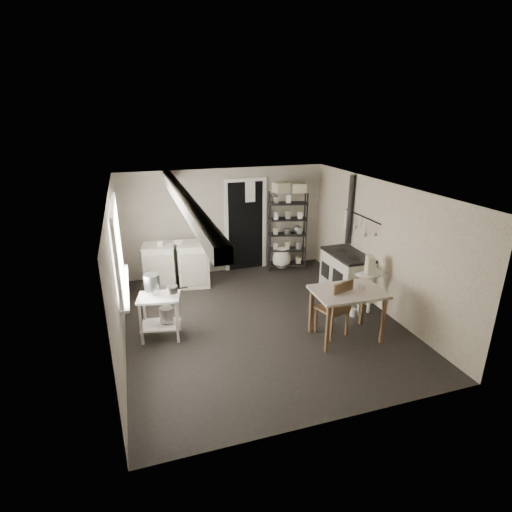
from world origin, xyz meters
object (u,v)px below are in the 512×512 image
object	(u,v)px
base_cabinets	(177,265)
flour_sack	(282,259)
prep_table	(160,315)
work_table	(346,316)
stockpot	(152,282)
stove	(346,274)
shelf_rack	(287,229)
chair	(332,307)

from	to	relation	value
base_cabinets	flour_sack	xyz separation A→B (m)	(2.39, 0.22, -0.22)
prep_table	work_table	distance (m)	2.94
stockpot	base_cabinets	bearing A→B (deg)	72.64
base_cabinets	stove	bearing A→B (deg)	-15.92
prep_table	shelf_rack	bearing A→B (deg)	35.79
chair	flour_sack	bearing A→B (deg)	67.13
work_table	stockpot	bearing A→B (deg)	161.23
flour_sack	work_table	bearing A→B (deg)	-91.99
base_cabinets	chair	bearing A→B (deg)	-42.81
prep_table	stockpot	distance (m)	0.55
prep_table	flour_sack	xyz separation A→B (m)	(2.91, 2.20, -0.16)
flour_sack	stockpot	bearing A→B (deg)	-144.68
stove	flour_sack	distance (m)	1.82
shelf_rack	stove	distance (m)	1.82
shelf_rack	work_table	size ratio (longest dim) A/B	1.63
work_table	prep_table	bearing A→B (deg)	162.34
base_cabinets	shelf_rack	size ratio (longest dim) A/B	0.78
stockpot	stove	size ratio (longest dim) A/B	0.24
base_cabinets	prep_table	bearing A→B (deg)	-95.52
stockpot	shelf_rack	xyz separation A→B (m)	(3.10, 2.09, 0.01)
chair	prep_table	bearing A→B (deg)	146.98
base_cabinets	chair	world-z (taller)	chair
shelf_rack	chair	world-z (taller)	shelf_rack
prep_table	shelf_rack	xyz separation A→B (m)	(3.02, 2.18, 0.55)
stove	flour_sack	size ratio (longest dim) A/B	2.06
stockpot	stove	xyz separation A→B (m)	(3.68, 0.45, -0.50)
stockpot	chair	bearing A→B (deg)	-16.75
stockpot	work_table	size ratio (longest dim) A/B	0.24
stockpot	work_table	bearing A→B (deg)	-18.77
stockpot	flour_sack	world-z (taller)	stockpot
stove	prep_table	bearing A→B (deg)	-172.49
base_cabinets	stockpot	bearing A→B (deg)	-98.24
chair	flour_sack	xyz separation A→B (m)	(0.27, 2.93, -0.24)
base_cabinets	work_table	xyz separation A→B (m)	(2.28, -2.87, -0.08)
prep_table	work_table	bearing A→B (deg)	-17.66
work_table	flour_sack	size ratio (longest dim) A/B	2.04
stove	flour_sack	world-z (taller)	stove
prep_table	base_cabinets	size ratio (longest dim) A/B	0.53
flour_sack	shelf_rack	bearing A→B (deg)	-9.20
shelf_rack	chair	size ratio (longest dim) A/B	1.79
chair	shelf_rack	bearing A→B (deg)	64.83
shelf_rack	flour_sack	world-z (taller)	shelf_rack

